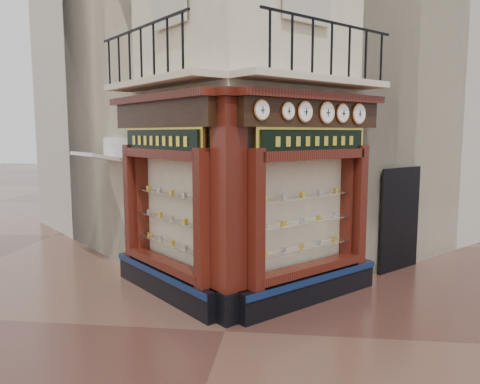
# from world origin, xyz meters

# --- Properties ---
(ground) EXTENTS (80.00, 80.00, 0.00)m
(ground) POSITION_xyz_m (0.00, 0.00, 0.00)
(ground) COLOR #452620
(ground) RESTS_ON ground
(main_building) EXTENTS (11.31, 11.31, 12.00)m
(main_building) POSITION_xyz_m (0.00, 6.16, 6.00)
(main_building) COLOR beige
(main_building) RESTS_ON ground
(neighbour_left) EXTENTS (11.31, 11.31, 11.00)m
(neighbour_left) POSITION_xyz_m (-2.47, 8.63, 5.50)
(neighbour_left) COLOR #BAB1A2
(neighbour_left) RESTS_ON ground
(neighbour_right) EXTENTS (11.31, 11.31, 11.00)m
(neighbour_right) POSITION_xyz_m (2.47, 8.63, 5.50)
(neighbour_right) COLOR #BAB1A2
(neighbour_right) RESTS_ON ground
(shopfront_left) EXTENTS (2.86, 2.86, 3.98)m
(shopfront_left) POSITION_xyz_m (-1.41, 1.57, 1.98)
(shopfront_left) COLOR black
(shopfront_left) RESTS_ON ground
(shopfront_right) EXTENTS (2.86, 2.86, 3.98)m
(shopfront_right) POSITION_xyz_m (1.41, 1.57, 1.98)
(shopfront_right) COLOR black
(shopfront_right) RESTS_ON ground
(corner_pilaster) EXTENTS (0.85, 0.85, 3.98)m
(corner_pilaster) POSITION_xyz_m (0.00, 0.50, 1.95)
(corner_pilaster) COLOR black
(corner_pilaster) RESTS_ON ground
(balcony) EXTENTS (5.94, 2.97, 1.03)m
(balcony) POSITION_xyz_m (0.00, 1.49, 4.22)
(balcony) COLOR beige
(balcony) RESTS_ON ground
(clock_a) EXTENTS (0.27, 0.27, 0.34)m
(clock_a) POSITION_xyz_m (0.55, 0.45, 3.62)
(clock_a) COLOR #BB733E
(clock_a) RESTS_ON ground
(clock_b) EXTENTS (0.25, 0.25, 0.31)m
(clock_b) POSITION_xyz_m (0.98, 0.87, 3.62)
(clock_b) COLOR #BB733E
(clock_b) RESTS_ON ground
(clock_c) EXTENTS (0.30, 0.30, 0.37)m
(clock_c) POSITION_xyz_m (1.27, 1.17, 3.62)
(clock_c) COLOR #BB733E
(clock_c) RESTS_ON ground
(clock_d) EXTENTS (0.32, 0.32, 0.40)m
(clock_d) POSITION_xyz_m (1.68, 1.58, 3.62)
(clock_d) COLOR #BB733E
(clock_d) RESTS_ON ground
(clock_e) EXTENTS (0.29, 0.29, 0.37)m
(clock_e) POSITION_xyz_m (2.00, 1.89, 3.62)
(clock_e) COLOR #BB733E
(clock_e) RESTS_ON ground
(clock_f) EXTENTS (0.32, 0.32, 0.41)m
(clock_f) POSITION_xyz_m (2.34, 2.24, 3.62)
(clock_f) COLOR #BB733E
(clock_f) RESTS_ON ground
(awning) EXTENTS (1.66, 1.66, 0.24)m
(awning) POSITION_xyz_m (-3.46, 3.25, 0.00)
(awning) COLOR silver
(awning) RESTS_ON ground
(signboard_left) EXTENTS (2.11, 2.11, 0.57)m
(signboard_left) POSITION_xyz_m (-1.46, 1.51, 3.10)
(signboard_left) COLOR yellow
(signboard_left) RESTS_ON ground
(signboard_right) EXTENTS (2.06, 2.06, 0.55)m
(signboard_right) POSITION_xyz_m (1.46, 1.51, 3.10)
(signboard_right) COLOR yellow
(signboard_right) RESTS_ON ground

